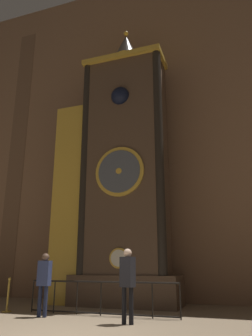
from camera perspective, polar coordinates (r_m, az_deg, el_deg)
The scene contains 6 objects.
cathedral_back_wall at distance 14.69m, azimuth 3.17°, elevation 8.36°, with size 24.00×0.32×15.07m.
clock_tower at distance 12.58m, azimuth -1.87°, elevation -1.11°, with size 4.72×1.81×11.13m.
railing_fence at distance 9.90m, azimuth -4.40°, elevation -21.33°, with size 4.52×0.05×0.91m.
visitor_near at distance 9.84m, azimuth -14.07°, elevation -18.09°, with size 0.35×0.24×1.66m.
visitor_far at distance 8.45m, azimuth 0.28°, elevation -18.58°, with size 0.39×0.32×1.74m.
stanchion_post at distance 11.19m, azimuth -19.94°, elevation -20.90°, with size 0.28×0.28×0.99m.
Camera 1 is at (3.53, -6.29, 1.35)m, focal length 35.00 mm.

